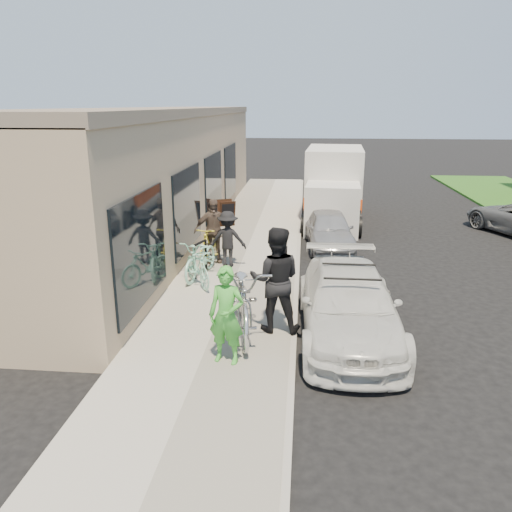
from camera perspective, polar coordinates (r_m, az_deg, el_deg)
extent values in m
plane|color=black|center=(10.12, 6.95, -8.51)|extent=(120.00, 120.00, 0.00)
cube|color=#9E998E|center=(12.98, -2.17, -2.22)|extent=(3.00, 34.00, 0.15)
cube|color=gray|center=(12.87, 4.69, -2.47)|extent=(0.12, 34.00, 0.13)
cube|color=tan|center=(17.99, -10.53, 9.21)|extent=(3.50, 20.00, 4.00)
cube|color=#736557|center=(17.84, -10.90, 15.90)|extent=(3.60, 20.00, 0.25)
cube|color=black|center=(10.05, -12.96, 0.74)|extent=(0.06, 3.00, 2.20)
cube|color=black|center=(13.79, -7.82, 5.36)|extent=(0.06, 3.00, 2.20)
cube|color=black|center=(17.64, -4.87, 7.97)|extent=(0.06, 3.00, 2.20)
cube|color=black|center=(21.55, -2.96, 9.63)|extent=(0.06, 3.00, 2.20)
cylinder|color=black|center=(12.46, -7.02, -0.72)|extent=(0.06, 0.06, 0.86)
cylinder|color=black|center=(12.93, -5.75, -0.01)|extent=(0.06, 0.06, 0.86)
cylinder|color=black|center=(12.57, -6.43, 1.51)|extent=(0.23, 0.56, 0.06)
cube|color=black|center=(17.77, -3.27, 4.83)|extent=(0.60, 0.44, 0.92)
cube|color=black|center=(18.08, -3.56, 5.04)|extent=(0.60, 0.44, 0.92)
cube|color=black|center=(17.73, -3.24, 4.96)|extent=(0.47, 0.32, 0.66)
imported|color=silver|center=(9.79, 10.52, -5.42)|extent=(1.92, 4.54, 1.31)
cylinder|color=black|center=(9.09, 10.99, -2.66)|extent=(1.03, 0.04, 0.04)
cylinder|color=black|center=(9.91, 10.55, -0.99)|extent=(1.03, 0.04, 0.04)
imported|color=#9E9EA3|center=(15.81, 8.35, 3.04)|extent=(1.62, 3.51, 1.16)
cube|color=beige|center=(17.55, 8.68, 5.34)|extent=(1.94, 1.94, 1.73)
cube|color=black|center=(17.48, 8.74, 6.51)|extent=(1.68, 0.17, 0.82)
cube|color=beige|center=(20.14, 8.90, 8.39)|extent=(2.34, 3.95, 2.64)
cube|color=#D9440C|center=(20.23, 8.82, 6.73)|extent=(2.36, 3.97, 0.50)
cylinder|color=black|center=(17.24, 5.56, 3.55)|extent=(0.28, 0.74, 0.73)
cylinder|color=black|center=(17.23, 11.61, 3.27)|extent=(0.28, 0.74, 0.73)
cylinder|color=black|center=(18.22, 5.78, 4.27)|extent=(0.28, 0.74, 0.73)
cylinder|color=black|center=(18.20, 11.51, 4.00)|extent=(0.28, 0.74, 0.73)
cylinder|color=black|center=(21.59, 6.40, 6.24)|extent=(0.28, 0.74, 0.73)
cylinder|color=black|center=(21.58, 11.25, 6.01)|extent=(0.28, 0.74, 0.73)
imported|color=#B4B4B6|center=(9.47, -1.41, -4.69)|extent=(1.36, 2.75, 1.38)
imported|color=green|center=(8.31, -3.39, -6.80)|extent=(0.68, 0.52, 1.68)
imported|color=black|center=(9.40, 2.22, -2.72)|extent=(1.01, 0.79, 2.03)
imported|color=#91D9C0|center=(12.02, -6.72, -1.18)|extent=(1.18, 1.54, 0.93)
imported|color=#91D9C0|center=(12.60, -6.32, -0.18)|extent=(0.99, 1.97, 0.99)
imported|color=gold|center=(13.76, -5.27, 1.46)|extent=(0.71, 1.79, 1.05)
imported|color=black|center=(13.28, -3.24, 1.95)|extent=(0.99, 0.59, 1.50)
imported|color=brown|center=(13.63, -4.94, 2.89)|extent=(1.12, 0.77, 1.77)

